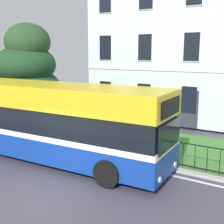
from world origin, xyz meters
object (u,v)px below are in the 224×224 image
Objects in this scene: evergreen_tree at (30,85)px; litter_bin at (103,133)px; single_decker_bus at (53,121)px; georgian_townhouse at (213,26)px.

litter_bin is at bearing -9.08° from evergreen_tree.
single_decker_bus is 8.50× the size of litter_bin.
evergreen_tree is 0.59× the size of single_decker_bus.
single_decker_bus is at bearing -104.54° from georgian_townhouse.
single_decker_bus is 2.76m from litter_bin.
litter_bin is at bearing 67.60° from single_decker_bus.
evergreen_tree is at bearing 143.12° from single_decker_bus.
evergreen_tree reaches higher than single_decker_bus.
litter_bin is (0.87, 2.44, -0.95)m from single_decker_bus.
georgian_townhouse is 1.45× the size of single_decker_bus.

